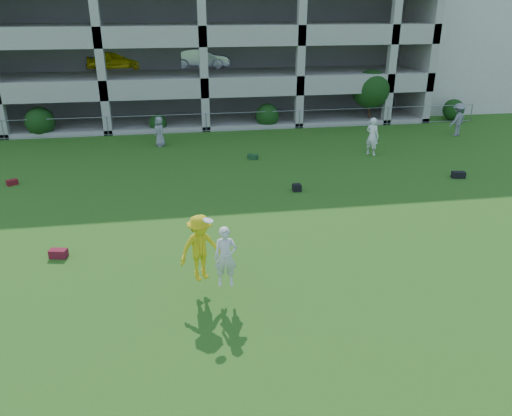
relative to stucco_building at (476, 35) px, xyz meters
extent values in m
plane|color=#235114|center=(-23.00, -28.00, -5.00)|extent=(100.00, 100.00, 0.00)
cube|color=beige|center=(0.00, 0.00, 0.00)|extent=(16.00, 14.00, 10.00)
imported|color=gray|center=(-25.81, -11.85, -4.16)|extent=(0.84, 0.97, 1.69)
imported|color=white|center=(-14.60, -15.36, -3.99)|extent=(0.84, 0.87, 2.01)
imported|color=gray|center=(-7.99, -12.36, -4.01)|extent=(1.47, 1.25, 1.98)
cube|color=#5C0F21|center=(-28.88, -24.77, -4.86)|extent=(0.60, 0.41, 0.28)
cube|color=black|center=(-19.82, -20.09, -4.85)|extent=(0.37, 0.37, 0.30)
cube|color=black|center=(-11.94, -19.62, -4.85)|extent=(0.64, 0.40, 0.30)
cube|color=#590F14|center=(-32.32, -17.30, -4.88)|extent=(0.53, 0.49, 0.24)
cube|color=#143914|center=(-21.01, -15.17, -4.88)|extent=(0.58, 0.54, 0.25)
imported|color=yellow|center=(-24.40, -27.57, -3.59)|extent=(1.44, 1.17, 1.94)
imported|color=silver|center=(-23.75, -28.10, -3.66)|extent=(0.67, 0.47, 1.72)
cylinder|color=white|center=(-24.18, -27.96, -2.61)|extent=(0.27, 0.27, 0.10)
cube|color=#9E998C|center=(-23.00, 4.75, 1.00)|extent=(30.00, 0.50, 12.00)
cube|color=#9E998C|center=(-8.25, -2.00, 1.00)|extent=(0.50, 14.00, 12.00)
cube|color=#9E998C|center=(-23.00, -2.00, -4.85)|extent=(30.00, 14.00, 0.30)
cube|color=#9E998C|center=(-23.00, -2.00, -1.85)|extent=(30.00, 14.00, 0.30)
cube|color=#9E998C|center=(-23.00, -2.00, 1.15)|extent=(30.00, 14.00, 0.30)
cube|color=#9E998C|center=(-23.00, -8.85, -2.45)|extent=(30.00, 0.30, 0.90)
cube|color=#9E998C|center=(-23.00, -8.85, 0.55)|extent=(30.00, 0.30, 0.90)
cube|color=#9E998C|center=(-29.00, -8.75, 1.00)|extent=(0.50, 0.50, 12.00)
cube|color=#9E998C|center=(-23.00, -8.75, 1.00)|extent=(0.50, 0.50, 12.00)
cube|color=#9E998C|center=(-17.00, -8.75, 1.00)|extent=(0.50, 0.50, 12.00)
cube|color=#9E998C|center=(-11.00, -8.75, 1.00)|extent=(0.50, 0.50, 12.00)
cube|color=#605E59|center=(-23.00, 0.00, 1.00)|extent=(29.00, 9.00, 11.60)
imported|color=yellow|center=(-28.64, -4.00, -1.04)|extent=(4.08, 2.18, 1.32)
imported|color=silver|center=(-22.85, -4.00, -1.04)|extent=(4.16, 1.93, 1.32)
cylinder|color=gray|center=(-35.00, -9.00, -4.40)|extent=(0.06, 0.06, 1.20)
cylinder|color=gray|center=(-29.00, -9.00, -4.40)|extent=(0.06, 0.06, 1.20)
cylinder|color=gray|center=(-23.00, -9.00, -4.40)|extent=(0.06, 0.06, 1.20)
cylinder|color=gray|center=(-17.00, -9.00, -4.40)|extent=(0.06, 0.06, 1.20)
cylinder|color=gray|center=(-11.00, -9.00, -4.40)|extent=(0.06, 0.06, 1.20)
cylinder|color=gray|center=(-5.00, -9.00, -4.40)|extent=(0.06, 0.06, 1.20)
cylinder|color=gray|center=(-23.00, -9.00, -3.85)|extent=(36.00, 0.04, 0.04)
cylinder|color=gray|center=(-23.00, -9.00, -4.92)|extent=(36.00, 0.04, 0.04)
sphere|color=#163D11|center=(-33.00, -8.40, -4.12)|extent=(1.76, 1.76, 1.76)
sphere|color=#163D11|center=(-26.00, -8.40, -4.45)|extent=(1.10, 1.10, 1.10)
sphere|color=#163D11|center=(-19.00, -8.40, -4.23)|extent=(1.54, 1.54, 1.54)
cylinder|color=#382314|center=(-12.00, -8.20, -4.02)|extent=(0.16, 0.16, 1.96)
sphere|color=#163D11|center=(-12.00, -8.20, -2.76)|extent=(2.52, 2.52, 2.52)
sphere|color=#163D11|center=(-6.00, -8.40, -4.29)|extent=(1.43, 1.43, 1.43)
camera|label=1|loc=(-24.84, -39.93, 2.77)|focal=35.00mm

